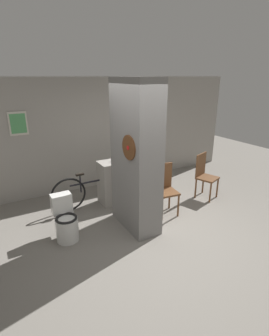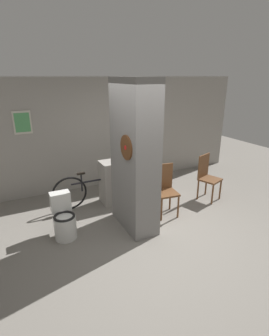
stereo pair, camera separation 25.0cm
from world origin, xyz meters
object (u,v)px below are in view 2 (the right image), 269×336
Objects in this scene: chair_near_pillar at (165,188)px; bicycle at (94,188)px; toilet at (64,219)px; chair_by_doorway at (207,175)px; bottle_tall at (124,154)px.

chair_near_pillar is 0.57× the size of bicycle.
toilet is 3.17m from chair_by_doorway.
toilet is 2.41× the size of bottle_tall.
chair_by_doorway is at bearing -19.61° from bicycle.
bottle_tall is at bearing 120.57° from chair_near_pillar.
chair_by_doorway is 2.47m from bicycle.
chair_near_pillar is (1.96, -0.07, 0.23)m from toilet.
bicycle reaches higher than toilet.
bottle_tall is at bearing 132.94° from chair_by_doorway.
bottle_tall is (1.54, 0.93, 0.72)m from toilet.
toilet is 0.74× the size of chair_by_doorway.
toilet is 0.74× the size of chair_near_pillar.
toilet is at bearing 161.97° from chair_by_doorway.
chair_by_doorway is at bearing 14.95° from chair_near_pillar.
chair_near_pillar is 1.00× the size of chair_by_doorway.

